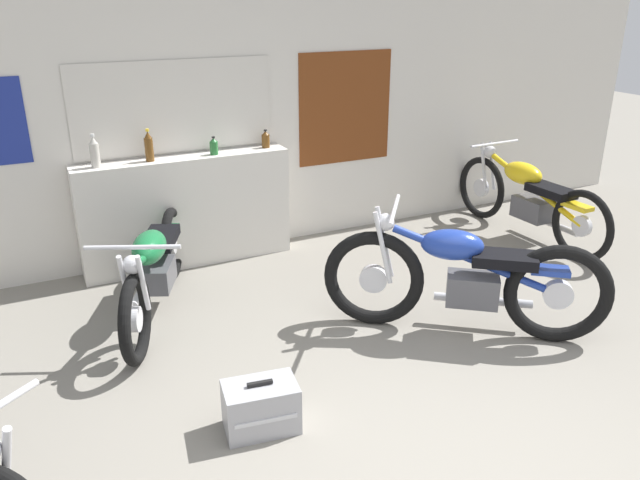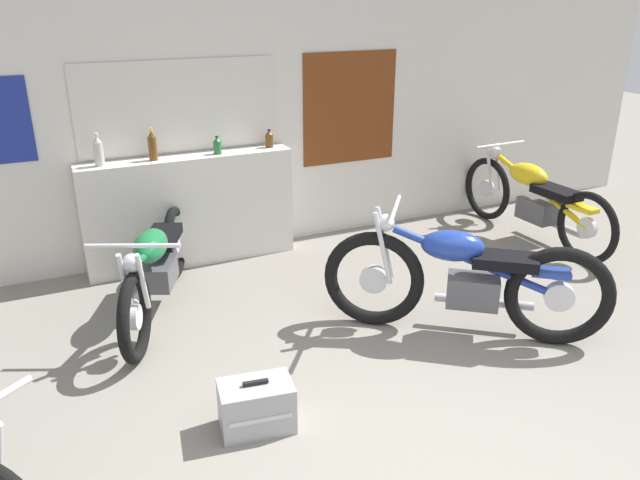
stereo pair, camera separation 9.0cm
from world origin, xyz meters
name	(u,v)px [view 1 (the left image)]	position (x,y,z in m)	size (l,w,h in m)	color
wall_back	(229,105)	(-0.01, 3.63, 1.40)	(10.00, 0.07, 2.80)	silver
sill_counter	(187,211)	(-0.52, 3.45, 0.51)	(1.91, 0.28, 1.01)	silver
bottle_leftmost	(95,153)	(-1.25, 3.43, 1.14)	(0.08, 0.08, 0.28)	#B7B2A8
bottle_left_center	(149,147)	(-0.81, 3.44, 1.14)	(0.07, 0.07, 0.28)	#5B3814
bottle_center	(214,147)	(-0.24, 3.42, 1.08)	(0.07, 0.07, 0.16)	#23662D
bottle_right_center	(266,140)	(0.27, 3.47, 1.09)	(0.07, 0.07, 0.17)	#5B3814
motorcycle_blue	(464,278)	(0.95, 1.31, 0.44)	(1.71, 1.33, 0.95)	black
motorcycle_green	(155,267)	(-1.01, 2.58, 0.40)	(0.96, 1.85, 0.80)	black
motorcycle_yellow	(528,197)	(2.76, 2.58, 0.43)	(0.64, 2.06, 0.88)	black
hard_case_silver	(261,407)	(-0.79, 0.91, 0.15)	(0.46, 0.33, 0.32)	#9E9EA3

